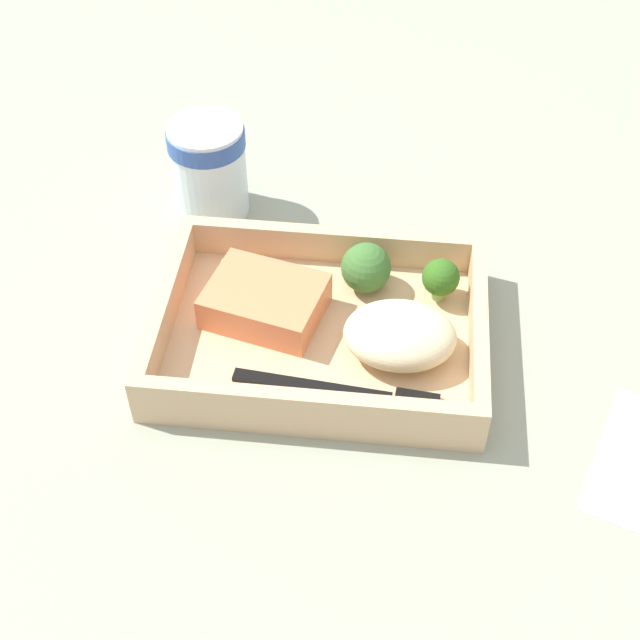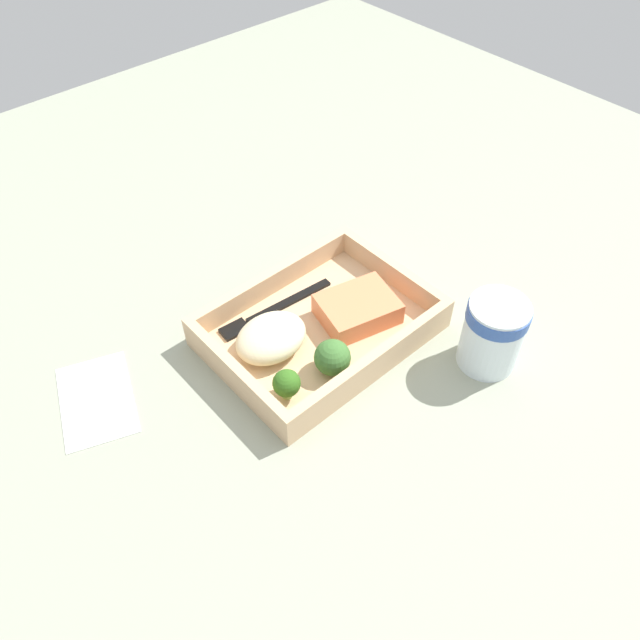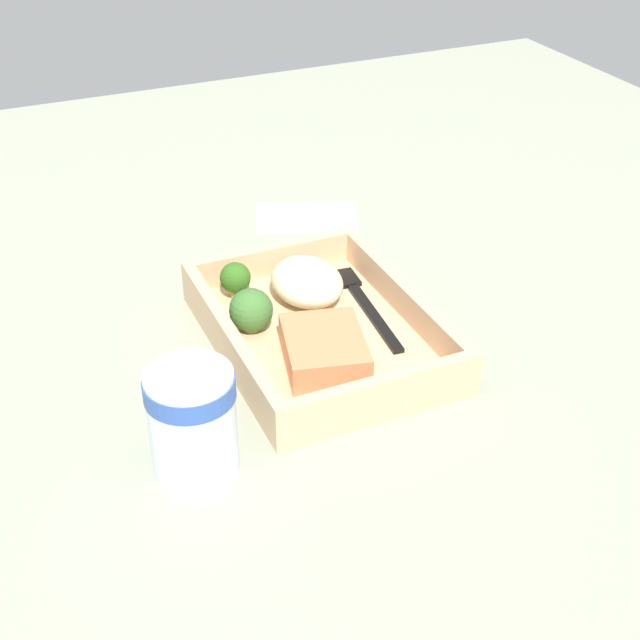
% 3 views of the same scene
% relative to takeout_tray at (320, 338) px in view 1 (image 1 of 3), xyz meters
% --- Properties ---
extents(ground_plane, '(1.60, 1.60, 0.02)m').
position_rel_takeout_tray_xyz_m(ground_plane, '(0.00, 0.00, -0.02)').
color(ground_plane, gray).
extents(takeout_tray, '(0.26, 0.19, 0.01)m').
position_rel_takeout_tray_xyz_m(takeout_tray, '(0.00, 0.00, 0.00)').
color(takeout_tray, tan).
rests_on(takeout_tray, ground_plane).
extents(tray_rim, '(0.26, 0.19, 0.03)m').
position_rel_takeout_tray_xyz_m(tray_rim, '(0.00, 0.00, 0.02)').
color(tray_rim, tan).
rests_on(tray_rim, takeout_tray).
extents(salmon_fillet, '(0.11, 0.09, 0.03)m').
position_rel_takeout_tray_xyz_m(salmon_fillet, '(-0.05, 0.02, 0.02)').
color(salmon_fillet, '#EE8052').
rests_on(salmon_fillet, takeout_tray).
extents(mashed_potatoes, '(0.09, 0.07, 0.04)m').
position_rel_takeout_tray_xyz_m(mashed_potatoes, '(0.06, -0.01, 0.03)').
color(mashed_potatoes, beige).
rests_on(mashed_potatoes, takeout_tray).
extents(broccoli_floret_1, '(0.03, 0.03, 0.04)m').
position_rel_takeout_tray_xyz_m(broccoli_floret_1, '(0.10, 0.05, 0.03)').
color(broccoli_floret_1, '#82A253').
rests_on(broccoli_floret_1, takeout_tray).
extents(broccoli_floret_2, '(0.04, 0.04, 0.04)m').
position_rel_takeout_tray_xyz_m(broccoli_floret_2, '(0.03, 0.06, 0.03)').
color(broccoli_floret_2, '#82A159').
rests_on(broccoli_floret_2, takeout_tray).
extents(fork, '(0.16, 0.03, 0.00)m').
position_rel_takeout_tray_xyz_m(fork, '(0.03, -0.06, 0.01)').
color(fork, black).
rests_on(fork, takeout_tray).
extents(paper_cup, '(0.07, 0.07, 0.09)m').
position_rel_takeout_tray_xyz_m(paper_cup, '(-0.12, 0.16, 0.05)').
color(paper_cup, white).
rests_on(paper_cup, ground_plane).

